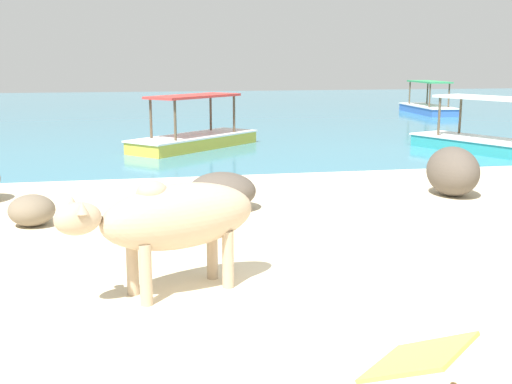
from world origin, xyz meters
The scene contains 9 objects.
sand_beach centered at (0.00, 0.00, 0.02)m, with size 18.00×14.00×0.04m, color beige.
water_surface centered at (0.00, 22.00, 0.00)m, with size 60.00×36.00×0.03m, color teal.
cow centered at (-1.57, 1.11, 0.74)m, with size 1.88×1.06×1.06m.
shore_rock_large centered at (-3.22, 3.88, 0.24)m, with size 0.59×0.58×0.41m, color #756651.
shore_rock_small centered at (-0.69, 4.31, 0.31)m, with size 0.96×0.83×0.54m, color brown.
shore_rock_flat centered at (2.99, 4.58, 0.42)m, with size 1.03×0.75×0.77m, color brown.
boat_teal centered at (6.17, 9.01, 0.29)m, with size 2.47×3.83×1.29m.
boat_blue centered at (9.85, 19.62, 0.29)m, with size 1.41×3.74×1.29m.
boat_yellow centered at (-0.41, 11.06, 0.29)m, with size 3.48×3.34×1.29m.
Camera 1 is at (-1.93, -4.52, 2.13)m, focal length 45.00 mm.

